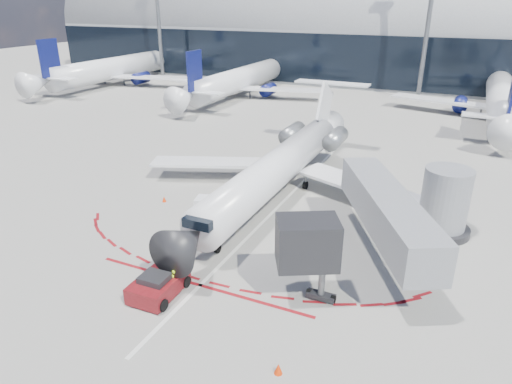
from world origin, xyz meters
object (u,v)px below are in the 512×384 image
at_px(regional_jet, 282,163).
at_px(pushback_tug, 159,285).
at_px(ramp_worker, 175,281).
at_px(uld_container, 206,209).

relative_size(regional_jet, pushback_tug, 5.64).
bearing_deg(regional_jet, ramp_worker, -89.92).
height_order(pushback_tug, uld_container, uld_container).
bearing_deg(pushback_tug, uld_container, 103.09).
distance_m(regional_jet, pushback_tug, 16.74).
height_order(regional_jet, uld_container, regional_jet).
bearing_deg(pushback_tug, regional_jet, 85.77).
bearing_deg(uld_container, pushback_tug, -89.63).
distance_m(regional_jet, ramp_worker, 16.24).
relative_size(regional_jet, uld_container, 14.34).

